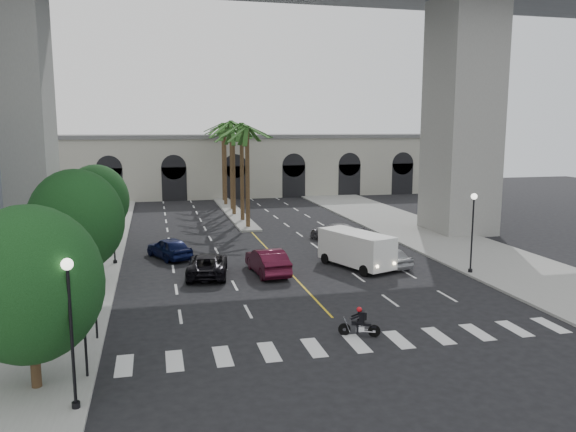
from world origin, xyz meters
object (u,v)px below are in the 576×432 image
Objects in this scene: car_a at (388,256)px; pedestrian_a at (23,315)px; lamp_post_left_far at (113,220)px; car_c at (207,265)px; cargo_van at (357,248)px; lamp_post_right at (473,226)px; lamp_post_left_near at (71,321)px; car_b at (267,261)px; car_d at (336,232)px; traffic_signal_far at (94,287)px; motorcycle_rider at (361,323)px; car_e at (169,248)px; traffic_signal_near at (84,317)px.

pedestrian_a is (-21.68, -7.92, 0.20)m from car_a.
lamp_post_left_far reaches higher than pedestrian_a.
cargo_van reaches higher than car_c.
car_a is at bearing -14.54° from lamp_post_left_far.
car_c is (-16.78, 3.64, -2.48)m from lamp_post_right.
lamp_post_left_near is 1.04× the size of car_b.
cargo_van is (-1.50, -8.98, 0.60)m from car_d.
lamp_post_left_far reaches higher than car_d.
cargo_van is at bearing -16.07° from lamp_post_left_far.
car_a is at bearing 41.47° from lamp_post_left_near.
traffic_signal_far is 12.12m from motorcycle_rider.
lamp_post_left_far reaches higher than traffic_signal_far.
pedestrian_a is (-3.31, 8.32, -2.31)m from lamp_post_left_near.
lamp_post_right is 1.01× the size of car_d.
car_d is 0.86× the size of cargo_van.
car_d is at bearing -134.57° from car_c.
pedestrian_a is at bearing 38.55° from car_e.
motorcycle_rider is at bearing 89.98° from car_e.
cargo_van is 21.04m from pedestrian_a.
lamp_post_left_near reaches higher than car_d.
motorcycle_rider is 0.34× the size of car_d.
cargo_van is at bearing 2.97° from pedestrian_a.
car_b is at bearing 44.84° from traffic_signal_far.
cargo_van is at bearing 153.31° from lamp_post_right.
traffic_signal_near is 15.44m from car_c.
car_c is at bearing 59.73° from traffic_signal_far.
car_b reaches higher than car_d.
cargo_van is (16.03, 13.85, -1.14)m from traffic_signal_near.
car_b is 11.93m from car_d.
car_c is (6.02, 16.64, -2.48)m from lamp_post_left_near.
lamp_post_left_near is 2.93× the size of motorcycle_rider.
traffic_signal_near is 0.71× the size of car_b.
traffic_signal_far is at bearing 89.12° from lamp_post_left_near.
pedestrian_a is at bearing 151.93° from traffic_signal_far.
car_b is at bearing 11.47° from pedestrian_a.
traffic_signal_near is (0.10, 2.50, -0.71)m from lamp_post_left_near.
lamp_post_right reaches higher than traffic_signal_far.
car_a is at bearing 28.05° from traffic_signal_far.
traffic_signal_far is at bearing -167.34° from motorcycle_rider.
car_e is (3.66, 15.69, -1.72)m from traffic_signal_far.
lamp_post_left_far reaches higher than car_c.
lamp_post_left_far is at bearing -6.91° from car_e.
lamp_post_left_near is at bearing -87.82° from pedestrian_a.
pedestrian_a reaches higher than car_c.
car_a is (18.27, 13.73, -1.80)m from traffic_signal_near.
car_c is at bearing 167.75° from lamp_post_right.
lamp_post_right is 1.04× the size of car_b.
traffic_signal_far is at bearing 39.87° from car_b.
car_e reaches higher than motorcycle_rider.
cargo_van is at bearing 93.68° from motorcycle_rider.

